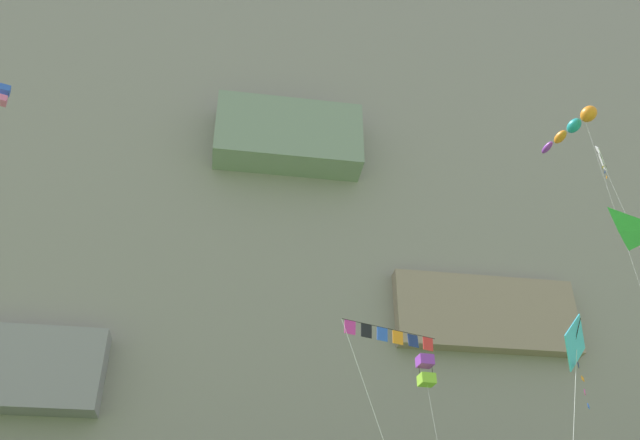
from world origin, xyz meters
TOP-DOWN VIEW (x-y plane):
  - cliff_face at (0.00, 67.62)m, footprint 180.00×25.69m
  - kite_diamond_low_left at (20.54, 37.33)m, footprint 1.67×5.21m
  - kite_box_far_right at (-19.90, 37.86)m, footprint 1.73×3.56m
  - kite_box_mid_right at (6.14, 36.87)m, footprint 0.88×5.09m
  - kite_banner_low_right at (-0.11, 20.23)m, footprint 3.09×1.83m
  - kite_windsock_high_left at (18.48, 36.46)m, footprint 1.86×7.62m
  - kite_diamond_far_left at (3.95, 18.10)m, footprint 3.57×1.79m

SIDE VIEW (x-z plane):
  - kite_diamond_far_left at x=3.95m, z-range 4.05..14.47m
  - kite_banner_low_right at x=-0.11m, z-range 4.35..14.99m
  - kite_box_mid_right at x=6.14m, z-range 7.34..23.70m
  - kite_diamond_low_left at x=20.54m, z-range 14.32..47.35m
  - kite_box_far_right at x=-19.90m, z-range 15.76..49.08m
  - kite_windsock_high_left at x=18.48m, z-range 16.65..51.20m
  - cliff_face at x=0.00m, z-range -0.03..83.03m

